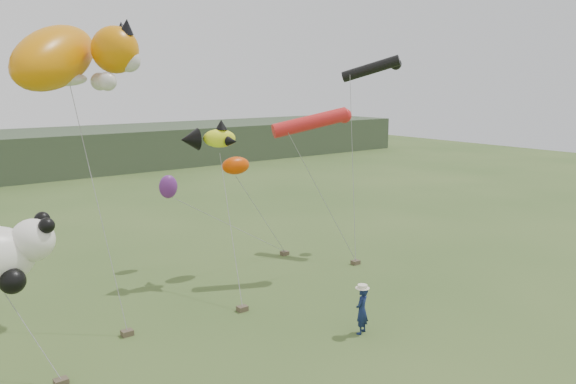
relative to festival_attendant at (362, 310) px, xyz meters
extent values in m
plane|color=#385123|center=(-1.43, -0.14, -0.85)|extent=(120.00, 120.00, 0.00)
cube|color=#2D3D28|center=(-1.43, 44.86, 1.15)|extent=(90.00, 12.00, 4.00)
imported|color=#131F47|center=(0.00, 0.00, 0.00)|extent=(0.73, 0.61, 1.71)
cube|color=brown|center=(-6.64, 4.84, -0.76)|extent=(0.39, 0.31, 0.20)
cube|color=brown|center=(-2.27, 4.21, -0.76)|extent=(0.39, 0.31, 0.20)
cube|color=brown|center=(5.21, 5.65, -0.76)|extent=(0.39, 0.31, 0.20)
cube|color=brown|center=(-9.44, 2.85, -0.76)|extent=(0.39, 0.31, 0.20)
cube|color=brown|center=(3.37, 8.95, -0.76)|extent=(0.39, 0.31, 0.20)
ellipsoid|color=orange|center=(-7.41, 8.38, 8.73)|extent=(5.05, 4.93, 3.36)
sphere|color=orange|center=(-5.51, 7.44, 9.02)|extent=(1.71, 1.71, 1.71)
cone|color=black|center=(-5.23, 6.96, 9.82)|extent=(0.53, 0.65, 0.64)
cone|color=black|center=(-5.04, 7.91, 9.82)|extent=(0.53, 0.61, 0.61)
sphere|color=silver|center=(-5.13, 7.15, 8.64)|extent=(0.85, 0.85, 0.85)
ellipsoid|color=silver|center=(-7.22, 8.10, 7.97)|extent=(1.67, 0.84, 0.52)
sphere|color=silver|center=(-6.08, 6.87, 7.88)|extent=(0.66, 0.66, 0.66)
sphere|color=silver|center=(-5.89, 8.19, 7.88)|extent=(0.66, 0.66, 0.66)
ellipsoid|color=#EDFF1D|center=(-0.83, 8.09, 5.46)|extent=(1.61, 0.86, 0.87)
cone|color=black|center=(-2.12, 8.42, 5.46)|extent=(0.88, 1.06, 0.97)
cone|color=black|center=(-0.72, 8.09, 6.05)|extent=(0.54, 0.54, 0.43)
cone|color=black|center=(-0.51, 7.56, 5.35)|extent=(0.57, 0.60, 0.43)
cone|color=black|center=(-0.51, 8.63, 5.35)|extent=(0.57, 0.60, 0.43)
cylinder|color=black|center=(8.18, 7.89, 8.55)|extent=(2.26, 2.79, 1.40)
sphere|color=black|center=(9.54, 7.40, 8.80)|extent=(0.60, 0.60, 0.60)
cylinder|color=red|center=(2.56, 6.00, 6.12)|extent=(3.40, 1.95, 1.33)
sphere|color=red|center=(4.08, 5.46, 6.39)|extent=(0.68, 0.68, 0.68)
sphere|color=white|center=(-9.46, 4.71, 3.13)|extent=(1.31, 1.31, 1.31)
sphere|color=black|center=(-9.13, 4.27, 3.62)|extent=(0.48, 0.48, 0.48)
sphere|color=black|center=(-9.02, 5.20, 3.62)|extent=(0.48, 0.48, 0.48)
sphere|color=black|center=(-10.23, 4.16, 2.14)|extent=(0.77, 0.77, 0.77)
ellipsoid|color=#DE4100|center=(0.18, 8.42, 4.13)|extent=(1.38, 0.81, 0.81)
ellipsoid|color=#612375|center=(-2.00, 10.93, 3.03)|extent=(0.91, 0.60, 1.11)
camera|label=1|loc=(-13.29, -13.11, 7.83)|focal=35.00mm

